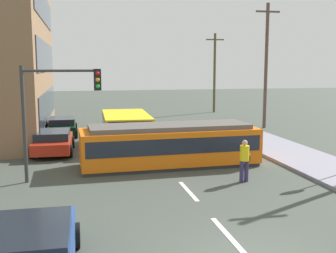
{
  "coord_description": "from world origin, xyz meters",
  "views": [
    {
      "loc": [
        -3.85,
        -8.07,
        4.51
      ],
      "look_at": [
        -0.04,
        9.28,
        1.91
      ],
      "focal_mm": 44.32,
      "sensor_mm": 36.0,
      "label": 1
    }
  ],
  "objects_px": {
    "pedestrian_crossing": "(245,158)",
    "parked_sedan_far": "(62,126)",
    "utility_pole_mid": "(266,64)",
    "utility_pole_far": "(215,71)",
    "parked_sedan_near": "(31,250)",
    "streetcar_tram": "(170,144)",
    "parked_sedan_mid": "(53,141)",
    "traffic_light_mast": "(57,100)",
    "city_bus": "(126,128)"
  },
  "relations": [
    {
      "from": "parked_sedan_near",
      "to": "parked_sedan_mid",
      "type": "xyz_separation_m",
      "value": [
        -0.24,
        13.28,
        0.0
      ]
    },
    {
      "from": "pedestrian_crossing",
      "to": "parked_sedan_far",
      "type": "distance_m",
      "value": 14.81
    },
    {
      "from": "city_bus",
      "to": "utility_pole_far",
      "type": "height_order",
      "value": "utility_pole_far"
    },
    {
      "from": "traffic_light_mast",
      "to": "parked_sedan_mid",
      "type": "bearing_deg",
      "value": 95.58
    },
    {
      "from": "city_bus",
      "to": "streetcar_tram",
      "type": "bearing_deg",
      "value": -74.75
    },
    {
      "from": "traffic_light_mast",
      "to": "utility_pole_mid",
      "type": "distance_m",
      "value": 18.27
    },
    {
      "from": "utility_pole_mid",
      "to": "utility_pole_far",
      "type": "relative_size",
      "value": 1.17
    },
    {
      "from": "pedestrian_crossing",
      "to": "parked_sedan_near",
      "type": "xyz_separation_m",
      "value": [
        -7.38,
        -6.03,
        -0.32
      ]
    },
    {
      "from": "city_bus",
      "to": "utility_pole_far",
      "type": "xyz_separation_m",
      "value": [
        10.55,
        15.71,
        2.95
      ]
    },
    {
      "from": "utility_pole_mid",
      "to": "traffic_light_mast",
      "type": "bearing_deg",
      "value": -141.08
    },
    {
      "from": "streetcar_tram",
      "to": "city_bus",
      "type": "xyz_separation_m",
      "value": [
        -1.39,
        5.1,
        0.07
      ]
    },
    {
      "from": "utility_pole_far",
      "to": "city_bus",
      "type": "bearing_deg",
      "value": -123.89
    },
    {
      "from": "streetcar_tram",
      "to": "parked_sedan_mid",
      "type": "distance_m",
      "value": 6.67
    },
    {
      "from": "city_bus",
      "to": "utility_pole_far",
      "type": "relative_size",
      "value": 0.72
    },
    {
      "from": "streetcar_tram",
      "to": "pedestrian_crossing",
      "type": "xyz_separation_m",
      "value": [
        2.27,
        -3.29,
        -0.04
      ]
    },
    {
      "from": "utility_pole_far",
      "to": "parked_sedan_mid",
      "type": "bearing_deg",
      "value": -130.75
    },
    {
      "from": "pedestrian_crossing",
      "to": "utility_pole_mid",
      "type": "height_order",
      "value": "utility_pole_mid"
    },
    {
      "from": "pedestrian_crossing",
      "to": "parked_sedan_near",
      "type": "bearing_deg",
      "value": -140.72
    },
    {
      "from": "parked_sedan_mid",
      "to": "parked_sedan_far",
      "type": "height_order",
      "value": "same"
    },
    {
      "from": "parked_sedan_near",
      "to": "parked_sedan_far",
      "type": "height_order",
      "value": "same"
    },
    {
      "from": "parked_sedan_near",
      "to": "utility_pole_mid",
      "type": "distance_m",
      "value": 24.39
    },
    {
      "from": "parked_sedan_near",
      "to": "utility_pole_far",
      "type": "relative_size",
      "value": 0.57
    },
    {
      "from": "pedestrian_crossing",
      "to": "traffic_light_mast",
      "type": "bearing_deg",
      "value": 166.19
    },
    {
      "from": "parked_sedan_far",
      "to": "streetcar_tram",
      "type": "bearing_deg",
      "value": -62.1
    },
    {
      "from": "parked_sedan_far",
      "to": "parked_sedan_mid",
      "type": "bearing_deg",
      "value": -92.93
    },
    {
      "from": "parked_sedan_near",
      "to": "utility_pole_mid",
      "type": "relative_size",
      "value": 0.49
    },
    {
      "from": "city_bus",
      "to": "parked_sedan_near",
      "type": "distance_m",
      "value": 14.9
    },
    {
      "from": "city_bus",
      "to": "utility_pole_mid",
      "type": "xyz_separation_m",
      "value": [
        10.75,
        4.8,
        3.6
      ]
    },
    {
      "from": "utility_pole_mid",
      "to": "utility_pole_far",
      "type": "xyz_separation_m",
      "value": [
        -0.2,
        10.91,
        -0.65
      ]
    },
    {
      "from": "pedestrian_crossing",
      "to": "parked_sedan_near",
      "type": "relative_size",
      "value": 0.38
    },
    {
      "from": "pedestrian_crossing",
      "to": "parked_sedan_far",
      "type": "bearing_deg",
      "value": 119.7
    },
    {
      "from": "parked_sedan_mid",
      "to": "pedestrian_crossing",
      "type": "bearing_deg",
      "value": -43.57
    },
    {
      "from": "parked_sedan_near",
      "to": "utility_pole_mid",
      "type": "xyz_separation_m",
      "value": [
        14.47,
        19.22,
        4.03
      ]
    },
    {
      "from": "pedestrian_crossing",
      "to": "parked_sedan_mid",
      "type": "distance_m",
      "value": 10.52
    },
    {
      "from": "streetcar_tram",
      "to": "traffic_light_mast",
      "type": "distance_m",
      "value": 5.53
    },
    {
      "from": "utility_pole_mid",
      "to": "parked_sedan_near",
      "type": "bearing_deg",
      "value": -126.97
    },
    {
      "from": "pedestrian_crossing",
      "to": "utility_pole_far",
      "type": "distance_m",
      "value": 25.25
    },
    {
      "from": "utility_pole_mid",
      "to": "city_bus",
      "type": "bearing_deg",
      "value": -155.93
    },
    {
      "from": "streetcar_tram",
      "to": "parked_sedan_mid",
      "type": "xyz_separation_m",
      "value": [
        -5.36,
        3.96,
        -0.36
      ]
    },
    {
      "from": "parked_sedan_mid",
      "to": "utility_pole_mid",
      "type": "relative_size",
      "value": 0.48
    },
    {
      "from": "parked_sedan_far",
      "to": "traffic_light_mast",
      "type": "distance_m",
      "value": 11.42
    },
    {
      "from": "streetcar_tram",
      "to": "city_bus",
      "type": "height_order",
      "value": "streetcar_tram"
    },
    {
      "from": "parked_sedan_far",
      "to": "parked_sedan_near",
      "type": "bearing_deg",
      "value": -90.13
    },
    {
      "from": "city_bus",
      "to": "pedestrian_crossing",
      "type": "xyz_separation_m",
      "value": [
        3.66,
        -8.39,
        -0.11
      ]
    },
    {
      "from": "streetcar_tram",
      "to": "pedestrian_crossing",
      "type": "bearing_deg",
      "value": -55.43
    },
    {
      "from": "parked_sedan_mid",
      "to": "traffic_light_mast",
      "type": "distance_m",
      "value": 6.11
    },
    {
      "from": "parked_sedan_near",
      "to": "parked_sedan_far",
      "type": "relative_size",
      "value": 1.0
    },
    {
      "from": "parked_sedan_near",
      "to": "traffic_light_mast",
      "type": "xyz_separation_m",
      "value": [
        0.29,
        7.77,
        2.59
      ]
    },
    {
      "from": "pedestrian_crossing",
      "to": "parked_sedan_far",
      "type": "height_order",
      "value": "pedestrian_crossing"
    },
    {
      "from": "streetcar_tram",
      "to": "parked_sedan_far",
      "type": "distance_m",
      "value": 10.84
    }
  ]
}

